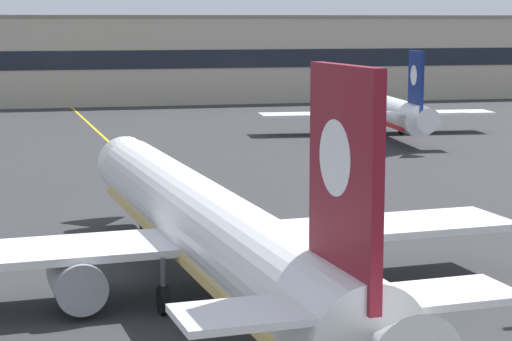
{
  "coord_description": "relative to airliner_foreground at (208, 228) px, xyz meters",
  "views": [
    {
      "loc": [
        -10.4,
        -32.68,
        12.99
      ],
      "look_at": [
        0.75,
        13.88,
        5.48
      ],
      "focal_mm": 67.66,
      "sensor_mm": 36.0,
      "label": 1
    }
  ],
  "objects": [
    {
      "name": "safety_cone_by_nose_gear",
      "position": [
        0.4,
        16.18,
        -3.11
      ],
      "size": [
        0.44,
        0.44,
        0.55
      ],
      "color": "orange",
      "rests_on": "ground"
    },
    {
      "name": "terminal_building",
      "position": [
        7.76,
        108.31,
        3.48
      ],
      "size": [
        147.53,
        12.4,
        13.67
      ],
      "color": "#B2A893",
      "rests_on": "ground"
    },
    {
      "name": "airliner_foreground",
      "position": [
        0.0,
        0.0,
        0.0
      ],
      "size": [
        32.3,
        41.52,
        11.65
      ],
      "color": "white",
      "rests_on": "ground"
    },
    {
      "name": "airliner_background",
      "position": [
        31.26,
        60.46,
        -0.5
      ],
      "size": [
        27.45,
        35.3,
        9.9
      ],
      "color": "white",
      "rests_on": "ground"
    },
    {
      "name": "taxiway_centreline",
      "position": [
        2.32,
        19.33,
        -3.37
      ],
      "size": [
        8.41,
        179.83,
        0.01
      ],
      "primitive_type": "cube",
      "rotation": [
        0.0,
        0.0,
        0.05
      ],
      "color": "yellow",
      "rests_on": "ground"
    }
  ]
}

